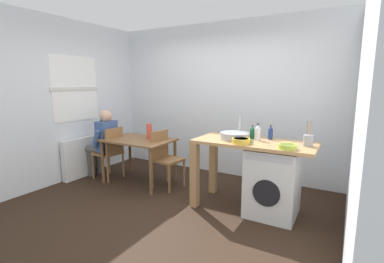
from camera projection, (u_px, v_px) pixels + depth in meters
name	position (u px, v px, depth m)	size (l,w,h in m)	color
ground_plane	(167.00, 207.00, 3.77)	(5.46, 5.46, 0.00)	black
wall_back	(221.00, 100.00, 5.04)	(4.60, 0.10, 2.70)	silver
wall_window_side	(59.00, 101.00, 4.60)	(0.12, 3.80, 2.70)	silver
wall_counter_side	(363.00, 117.00, 2.49)	(0.10, 3.80, 2.70)	silver
radiator	(83.00, 157.00, 4.96)	(0.10, 0.80, 0.70)	white
dining_table	(139.00, 145.00, 4.60)	(1.10, 0.76, 0.74)	brown
chair_person_seat	(111.00, 150.00, 4.80)	(0.41, 0.41, 0.90)	olive
chair_opposite	(164.00, 156.00, 4.44)	(0.45, 0.45, 0.90)	olive
seated_person	(103.00, 140.00, 4.86)	(0.50, 0.51, 1.20)	#595651
kitchen_counter	(238.00, 151.00, 3.67)	(1.50, 0.68, 0.92)	tan
washing_machine	(273.00, 182.00, 3.49)	(0.60, 0.61, 0.86)	silver
sink_basin	(235.00, 136.00, 3.66)	(0.38, 0.38, 0.09)	#9EA0A5
tap	(240.00, 127.00, 3.79)	(0.02, 0.02, 0.28)	#B2B2B7
bottle_tall_green	(252.00, 133.00, 3.69)	(0.06, 0.06, 0.18)	#19592D
bottle_squat_brown	(258.00, 133.00, 3.58)	(0.07, 0.07, 0.22)	silver
bottle_clear_small	(271.00, 133.00, 3.64)	(0.06, 0.06, 0.19)	navy
mixing_bowl	(241.00, 141.00, 3.41)	(0.23, 0.23, 0.06)	gold
utensil_crock	(308.00, 140.00, 3.26)	(0.11, 0.11, 0.30)	gray
colander	(287.00, 146.00, 3.12)	(0.20, 0.20, 0.06)	#A8C63D
vase	(149.00, 131.00, 4.57)	(0.09, 0.09, 0.26)	#D84C38
scissors	(248.00, 142.00, 3.47)	(0.15, 0.06, 0.01)	#B2B2B7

